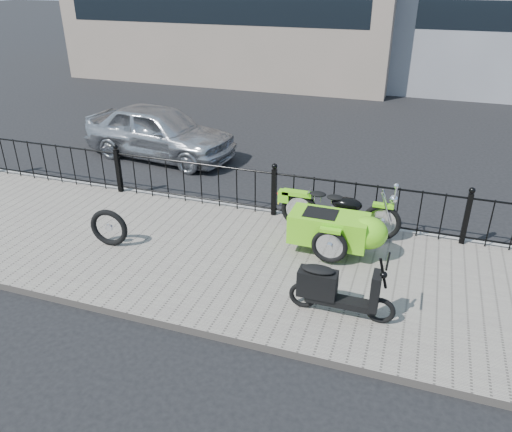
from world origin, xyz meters
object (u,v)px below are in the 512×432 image
(scooter, at_px, (334,290))
(spare_tire, at_px, (109,228))
(motorcycle_sidecar, at_px, (341,226))
(sedan_car, at_px, (159,132))

(scooter, distance_m, spare_tire, 4.12)
(motorcycle_sidecar, bearing_deg, spare_tire, -163.39)
(motorcycle_sidecar, xyz_separation_m, spare_tire, (-3.83, -1.14, -0.13))
(sedan_car, bearing_deg, motorcycle_sidecar, -116.00)
(sedan_car, bearing_deg, spare_tire, -154.46)
(scooter, bearing_deg, spare_tire, 171.14)
(scooter, bearing_deg, sedan_car, 136.82)
(scooter, bearing_deg, motorcycle_sidecar, 97.81)
(motorcycle_sidecar, relative_size, sedan_car, 0.56)
(scooter, distance_m, sedan_car, 7.72)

